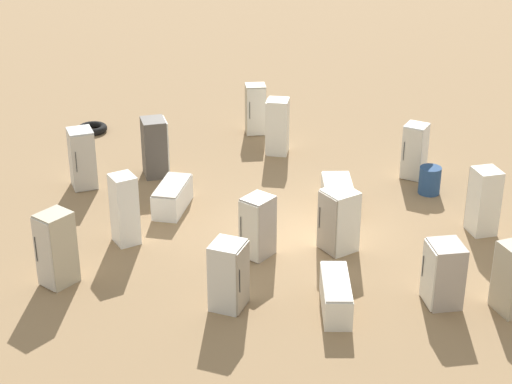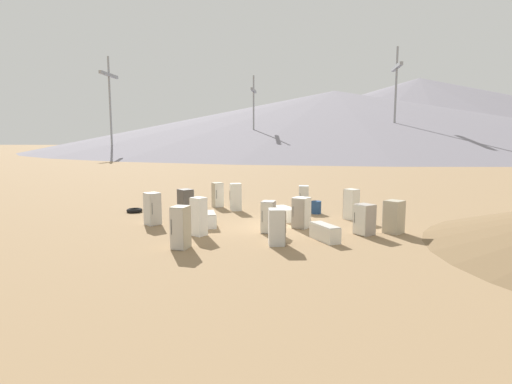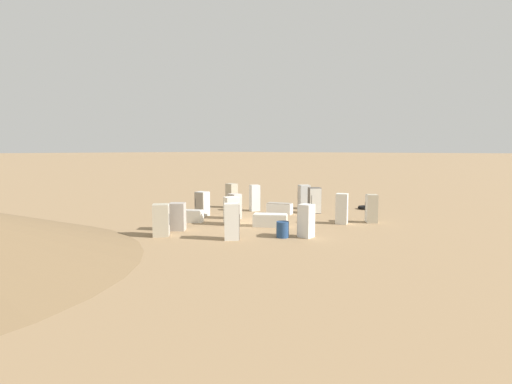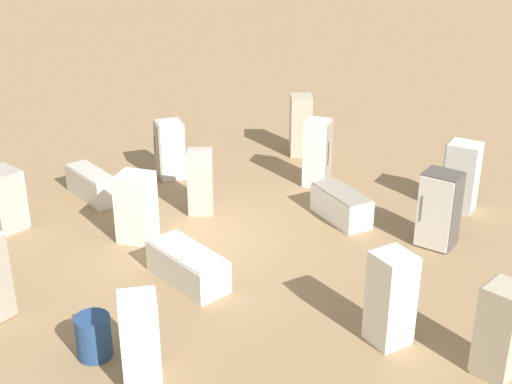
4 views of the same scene
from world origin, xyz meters
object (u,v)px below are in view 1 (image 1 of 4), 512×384
object	(u,v)px
discarded_fridge_11	(339,221)
rusty_barrel	(430,180)
discarded_fridge_12	(443,274)
discarded_fridge_2	(338,197)
discarded_fridge_6	(56,249)
discarded_fridge_13	(415,151)
discarded_fridge_10	(484,201)
discarded_fridge_5	(336,295)
discarded_fridge_3	(256,109)
discarded_fridge_8	(229,275)
discarded_fridge_1	(82,159)
discarded_fridge_7	(277,127)
discarded_fridge_15	(124,209)
discarded_fridge_4	(258,227)
scrap_tire	(92,128)
discarded_fridge_0	(172,197)
discarded_fridge_14	(155,147)

from	to	relation	value
discarded_fridge_11	rusty_barrel	xyz separation A→B (m)	(4.21, -0.89, -0.40)
discarded_fridge_12	discarded_fridge_2	bearing A→B (deg)	12.87
discarded_fridge_6	discarded_fridge_13	bearing A→B (deg)	-108.20
discarded_fridge_10	discarded_fridge_5	bearing A→B (deg)	-152.36
discarded_fridge_11	discarded_fridge_6	bearing A→B (deg)	70.61
discarded_fridge_3	discarded_fridge_2	bearing A→B (deg)	105.23
discarded_fridge_3	discarded_fridge_8	distance (m)	10.47
discarded_fridge_5	discarded_fridge_13	size ratio (longest dim) A/B	1.12
discarded_fridge_1	discarded_fridge_11	world-z (taller)	discarded_fridge_1
discarded_fridge_7	discarded_fridge_6	bearing A→B (deg)	155.60
discarded_fridge_15	discarded_fridge_5	bearing A→B (deg)	-62.07
discarded_fridge_4	discarded_fridge_6	size ratio (longest dim) A/B	0.87
discarded_fridge_1	discarded_fridge_2	bearing A→B (deg)	147.98
discarded_fridge_5	discarded_fridge_8	size ratio (longest dim) A/B	1.16
discarded_fridge_10	rusty_barrel	distance (m)	2.52
discarded_fridge_5	discarded_fridge_6	distance (m)	6.34
discarded_fridge_4	discarded_fridge_1	bearing A→B (deg)	-0.46
scrap_tire	discarded_fridge_6	bearing A→B (deg)	-145.39
discarded_fridge_0	discarded_fridge_3	size ratio (longest dim) A/B	1.08
discarded_fridge_2	discarded_fridge_13	size ratio (longest dim) A/B	1.24
rusty_barrel	discarded_fridge_0	bearing A→B (deg)	127.24
discarded_fridge_3	discarded_fridge_15	bearing A→B (deg)	60.44
discarded_fridge_2	discarded_fridge_8	world-z (taller)	discarded_fridge_8
discarded_fridge_7	discarded_fridge_13	distance (m)	4.32
discarded_fridge_3	discarded_fridge_15	distance (m)	8.16
discarded_fridge_13	rusty_barrel	distance (m)	1.22
discarded_fridge_13	rusty_barrel	xyz separation A→B (m)	(-0.84, -0.77, -0.42)
discarded_fridge_5	discarded_fridge_0	bearing A→B (deg)	-50.90
discarded_fridge_3	discarded_fridge_5	distance (m)	10.73
discarded_fridge_2	discarded_fridge_14	xyz separation A→B (m)	(-0.54, 5.58, 0.51)
discarded_fridge_4	discarded_fridge_8	distance (m)	2.37
discarded_fridge_5	rusty_barrel	xyz separation A→B (m)	(6.70, 0.17, 0.03)
discarded_fridge_8	discarded_fridge_15	bearing A→B (deg)	-117.26
discarded_fridge_4	discarded_fridge_11	world-z (taller)	discarded_fridge_11
discarded_fridge_4	rusty_barrel	bearing A→B (deg)	-105.19
discarded_fridge_2	discarded_fridge_4	bearing A→B (deg)	-131.68
discarded_fridge_0	discarded_fridge_11	distance (m)	4.82
discarded_fridge_0	discarded_fridge_1	world-z (taller)	discarded_fridge_1
discarded_fridge_2	scrap_tire	distance (m)	9.54
discarded_fridge_2	discarded_fridge_3	xyz separation A→B (m)	(3.83, 4.69, 0.47)
discarded_fridge_0	discarded_fridge_14	bearing A→B (deg)	118.28
discarded_fridge_1	discarded_fridge_13	size ratio (longest dim) A/B	1.06
discarded_fridge_7	discarded_fridge_14	distance (m)	3.95
discarded_fridge_6	discarded_fridge_14	world-z (taller)	discarded_fridge_6
discarded_fridge_10	discarded_fridge_15	bearing A→B (deg)	168.97
discarded_fridge_15	scrap_tire	size ratio (longest dim) A/B	1.86
discarded_fridge_3	discarded_fridge_6	xyz separation A→B (m)	(-10.45, -0.71, 0.06)
discarded_fridge_7	discarded_fridge_12	bearing A→B (deg)	-149.22
discarded_fridge_3	discarded_fridge_14	bearing A→B (deg)	43.02
discarded_fridge_5	discarded_fridge_4	bearing A→B (deg)	-54.66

